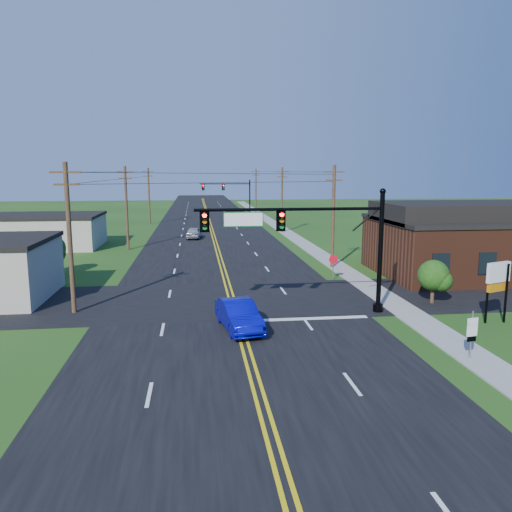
{
  "coord_description": "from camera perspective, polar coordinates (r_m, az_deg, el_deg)",
  "views": [
    {
      "loc": [
        -2.1,
        -20.24,
        8.45
      ],
      "look_at": [
        1.57,
        10.0,
        3.27
      ],
      "focal_mm": 35.0,
      "sensor_mm": 36.0,
      "label": 1
    }
  ],
  "objects": [
    {
      "name": "signal_mast_far",
      "position": [
        100.53,
        -3.21,
        7.41
      ],
      "size": [
        10.98,
        0.6,
        7.48
      ],
      "color": "black",
      "rests_on": "ground"
    },
    {
      "name": "utility_pole_left_b",
      "position": [
        55.85,
        -14.59,
        5.51
      ],
      "size": [
        1.8,
        0.28,
        9.0
      ],
      "color": "#3E281C",
      "rests_on": "ground"
    },
    {
      "name": "utility_pole_left_c",
      "position": [
        82.65,
        -12.14,
        6.85
      ],
      "size": [
        1.8,
        0.28,
        9.0
      ],
      "color": "#3E281C",
      "rests_on": "ground"
    },
    {
      "name": "utility_pole_left_a",
      "position": [
        31.35,
        -20.54,
        2.2
      ],
      "size": [
        1.8,
        0.28,
        9.0
      ],
      "color": "#3E281C",
      "rests_on": "ground"
    },
    {
      "name": "utility_pole_right_a",
      "position": [
        44.04,
        8.81,
        4.68
      ],
      "size": [
        1.8,
        0.28,
        9.0
      ],
      "color": "#3E281C",
      "rests_on": "ground"
    },
    {
      "name": "distant_car",
      "position": [
        63.85,
        -7.11,
        2.64
      ],
      "size": [
        2.2,
        4.48,
        1.47
      ],
      "primitive_type": "imported",
      "rotation": [
        0.0,
        0.0,
        3.03
      ],
      "color": "#B5B5BA",
      "rests_on": "ground"
    },
    {
      "name": "utility_pole_right_c",
      "position": [
        99.02,
        -0.01,
        7.49
      ],
      "size": [
        1.8,
        0.28,
        9.0
      ],
      "color": "#3E281C",
      "rests_on": "ground"
    },
    {
      "name": "road_cross",
      "position": [
        33.39,
        -3.1,
        -4.99
      ],
      "size": [
        70.0,
        10.0,
        0.04
      ],
      "primitive_type": "cube",
      "color": "black",
      "rests_on": "ground"
    },
    {
      "name": "cream_bldg_far",
      "position": [
        61.0,
        -22.99,
        2.68
      ],
      "size": [
        12.2,
        9.2,
        3.7
      ],
      "color": "#B9B19E",
      "rests_on": "ground"
    },
    {
      "name": "route_sign",
      "position": [
        24.69,
        23.44,
        -7.93
      ],
      "size": [
        0.57,
        0.14,
        2.28
      ],
      "rotation": [
        0.0,
        0.0,
        0.19
      ],
      "color": "slate",
      "rests_on": "ground"
    },
    {
      "name": "utility_pole_right_b",
      "position": [
        69.37,
        2.99,
        6.56
      ],
      "size": [
        1.8,
        0.28,
        9.0
      ],
      "color": "#3E281C",
      "rests_on": "ground"
    },
    {
      "name": "tree_left",
      "position": [
        44.33,
        -22.42,
        0.76
      ],
      "size": [
        2.4,
        2.4,
        3.37
      ],
      "color": "#3E281C",
      "rests_on": "ground"
    },
    {
      "name": "brick_building",
      "position": [
        44.58,
        22.88,
        1.03
      ],
      "size": [
        14.2,
        11.2,
        4.7
      ],
      "color": "#4F2516",
      "rests_on": "ground"
    },
    {
      "name": "shrub_corner",
      "position": [
        34.0,
        19.62,
        -2.11
      ],
      "size": [
        2.0,
        2.0,
        2.86
      ],
      "color": "#3E281C",
      "rests_on": "ground"
    },
    {
      "name": "road_main",
      "position": [
        70.77,
        -5.18,
        2.77
      ],
      "size": [
        16.0,
        220.0,
        0.04
      ],
      "primitive_type": "cube",
      "color": "black",
      "rests_on": "ground"
    },
    {
      "name": "pylon_sign",
      "position": [
        30.93,
        25.93,
        -2.36
      ],
      "size": [
        1.67,
        0.81,
        3.47
      ],
      "rotation": [
        0.0,
        0.0,
        0.36
      ],
      "color": "black",
      "rests_on": "ground"
    },
    {
      "name": "signal_mast_main",
      "position": [
        29.2,
        5.88,
        2.32
      ],
      "size": [
        11.3,
        0.6,
        7.48
      ],
      "color": "black",
      "rests_on": "ground"
    },
    {
      "name": "sidewalk",
      "position": [
        62.11,
        4.85,
        1.83
      ],
      "size": [
        2.0,
        160.0,
        0.08
      ],
      "primitive_type": "cube",
      "color": "gray",
      "rests_on": "ground"
    },
    {
      "name": "ground",
      "position": [
        22.03,
        -0.94,
        -12.91
      ],
      "size": [
        260.0,
        260.0,
        0.0
      ],
      "primitive_type": "plane",
      "color": "#1A4112",
      "rests_on": "ground"
    },
    {
      "name": "tree_right_back",
      "position": [
        50.0,
        14.37,
        2.63
      ],
      "size": [
        3.0,
        3.0,
        4.1
      ],
      "color": "#3E281C",
      "rests_on": "ground"
    },
    {
      "name": "blue_car",
      "position": [
        27.0,
        -1.98,
        -6.84
      ],
      "size": [
        2.45,
        4.99,
        1.57
      ],
      "primitive_type": "imported",
      "rotation": [
        0.0,
        0.0,
        0.17
      ],
      "color": "#0709AA",
      "rests_on": "ground"
    },
    {
      "name": "stop_sign",
      "position": [
        39.32,
        8.83,
        -0.69
      ],
      "size": [
        0.68,
        0.31,
        2.04
      ],
      "rotation": [
        0.0,
        0.0,
        -0.39
      ],
      "color": "slate",
      "rests_on": "ground"
    }
  ]
}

